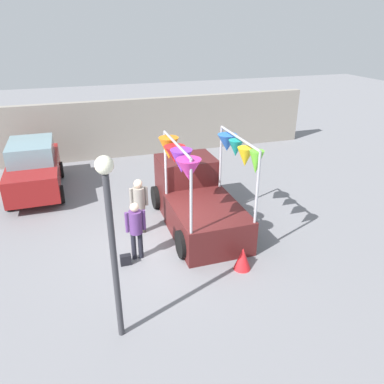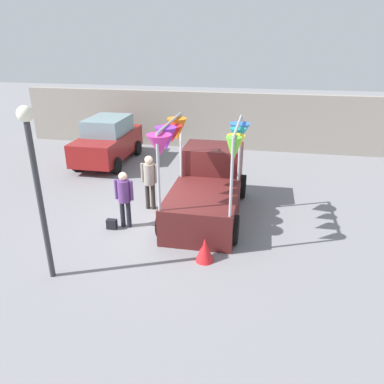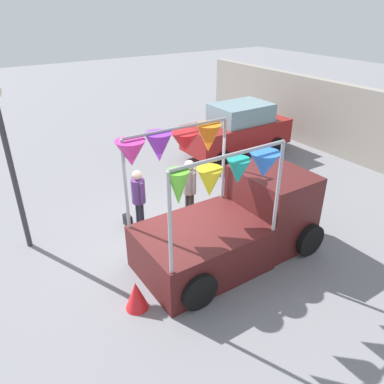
{
  "view_description": "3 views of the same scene",
  "coord_description": "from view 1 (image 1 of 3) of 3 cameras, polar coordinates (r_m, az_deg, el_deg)",
  "views": [
    {
      "loc": [
        -2.21,
        -8.89,
        5.76
      ],
      "look_at": [
        0.63,
        -0.14,
        1.56
      ],
      "focal_mm": 35.0,
      "sensor_mm": 36.0,
      "label": 1
    },
    {
      "loc": [
        2.62,
        -9.33,
        5.01
      ],
      "look_at": [
        0.85,
        -0.26,
        1.12
      ],
      "focal_mm": 35.0,
      "sensor_mm": 36.0,
      "label": 2
    },
    {
      "loc": [
        6.49,
        -3.83,
        5.26
      ],
      "look_at": [
        0.47,
        0.12,
        1.52
      ],
      "focal_mm": 35.0,
      "sensor_mm": 36.0,
      "label": 3
    }
  ],
  "objects": [
    {
      "name": "ground_plane",
      "position": [
        10.82,
        -3.46,
        -7.65
      ],
      "size": [
        60.0,
        60.0,
        0.0
      ],
      "primitive_type": "plane",
      "color": "slate"
    },
    {
      "name": "vendor_truck",
      "position": [
        11.4,
        0.54,
        -0.5
      ],
      "size": [
        2.5,
        4.1,
        2.97
      ],
      "color": "#4C1919",
      "rests_on": "ground"
    },
    {
      "name": "parked_car",
      "position": [
        14.71,
        -22.96,
        3.44
      ],
      "size": [
        1.88,
        4.0,
        1.88
      ],
      "color": "maroon",
      "rests_on": "ground"
    },
    {
      "name": "person_customer",
      "position": [
        9.75,
        -8.57,
        -5.11
      ],
      "size": [
        0.53,
        0.34,
        1.63
      ],
      "color": "black",
      "rests_on": "ground"
    },
    {
      "name": "person_vendor",
      "position": [
        10.89,
        -8.07,
        -1.42
      ],
      "size": [
        0.53,
        0.34,
        1.71
      ],
      "color": "#2D2823",
      "rests_on": "ground"
    },
    {
      "name": "handbag",
      "position": [
        9.99,
        -10.07,
        -10.13
      ],
      "size": [
        0.28,
        0.16,
        0.28
      ],
      "primitive_type": "cube",
      "color": "black",
      "rests_on": "ground"
    },
    {
      "name": "street_lamp",
      "position": [
        6.73,
        -12.3,
        -5.17
      ],
      "size": [
        0.32,
        0.32,
        3.8
      ],
      "color": "#333338",
      "rests_on": "ground"
    },
    {
      "name": "brick_boundary_wall",
      "position": [
        17.62,
        -10.35,
        9.5
      ],
      "size": [
        18.0,
        0.36,
        2.6
      ],
      "primitive_type": "cube",
      "color": "gray",
      "rests_on": "ground"
    },
    {
      "name": "folded_kite_bundle_crimson",
      "position": [
        9.69,
        7.72,
        -10.01
      ],
      "size": [
        0.55,
        0.55,
        0.6
      ],
      "primitive_type": "cone",
      "rotation": [
        0.0,
        0.0,
        1.28
      ],
      "color": "red",
      "rests_on": "ground"
    }
  ]
}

